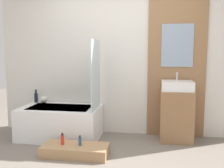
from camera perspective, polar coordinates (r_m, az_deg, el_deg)
The scene contains 11 objects.
wall_tiled_back at distance 4.39m, azimuth 2.13°, elevation 5.96°, with size 4.20×0.06×2.60m, color silver.
wall_wood_accent at distance 4.32m, azimuth 13.95°, elevation 5.86°, with size 0.91×0.04×2.60m.
bathtub at distance 4.35m, azimuth -11.13°, elevation -8.17°, with size 1.26×0.77×0.50m.
glass_shower_screen at distance 3.97m, azimuth -3.60°, elevation 1.97°, with size 0.01×0.59×1.06m, color silver.
wooden_step_bench at distance 3.66m, azimuth -7.98°, elevation -14.09°, with size 0.89×0.39×0.14m, color #A87F56.
vanity_cabinet at distance 4.21m, azimuth 13.83°, elevation -6.72°, with size 0.50×0.43×0.79m, color #8E6642.
sink at distance 4.13m, azimuth 14.02°, elevation -0.36°, with size 0.47×0.39×0.27m.
vase_tall_dark at distance 4.76m, azimuth -16.21°, elevation -2.77°, with size 0.06×0.06×0.22m.
vase_round_light at distance 4.67m, azimuth -14.61°, elevation -3.27°, with size 0.12×0.12×0.12m, color silver.
bottle_soap_primary at distance 3.67m, azimuth -10.73°, elevation -11.76°, with size 0.05×0.05×0.16m.
bottle_soap_secondary at distance 3.60m, azimuth -6.98°, elevation -12.22°, with size 0.04×0.04×0.14m.
Camera 1 is at (0.54, -2.78, 1.40)m, focal length 42.00 mm.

